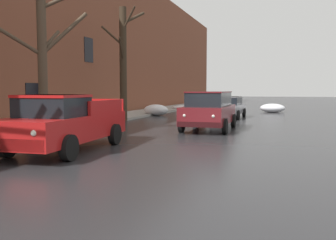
{
  "coord_description": "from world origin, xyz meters",
  "views": [
    {
      "loc": [
        4.99,
        -1.15,
        1.92
      ],
      "look_at": [
        1.32,
        10.23,
        0.93
      ],
      "focal_mm": 39.71,
      "sensor_mm": 36.0,
      "label": 1
    }
  ],
  "objects": [
    {
      "name": "bare_tree_second_along_sidewalk",
      "position": [
        -4.43,
        11.7,
        3.55
      ],
      "size": [
        2.83,
        3.12,
        6.53
      ],
      "color": "#4C3D2D",
      "rests_on": "ground"
    },
    {
      "name": "snow_bank_along_left_kerb",
      "position": [
        3.85,
        30.79,
        0.36
      ],
      "size": [
        2.02,
        1.45,
        0.73
      ],
      "color": "white",
      "rests_on": "ground"
    },
    {
      "name": "bare_tree_mid_block",
      "position": [
        -4.44,
        19.39,
        3.59
      ],
      "size": [
        2.52,
        2.73,
        6.78
      ],
      "color": "#382B1E",
      "rests_on": "ground"
    },
    {
      "name": "left_sidewalk_slab",
      "position": [
        -5.83,
        18.0,
        0.07
      ],
      "size": [
        3.02,
        80.0,
        0.15
      ],
      "primitive_type": "cube",
      "color": "gray",
      "rests_on": "ground"
    },
    {
      "name": "sedan_grey_parked_kerbside_mid",
      "position": [
        1.25,
        23.77,
        0.75
      ],
      "size": [
        1.98,
        4.2,
        1.42
      ],
      "color": "slate",
      "rests_on": "ground"
    },
    {
      "name": "suv_maroon_parked_kerbside_close",
      "position": [
        1.49,
        16.03,
        0.99
      ],
      "size": [
        2.13,
        4.56,
        1.82
      ],
      "color": "maroon",
      "rests_on": "ground"
    },
    {
      "name": "brick_townhouse_facade",
      "position": [
        -7.85,
        18.0,
        5.82
      ],
      "size": [
        0.63,
        80.0,
        11.64
      ],
      "color": "brown",
      "rests_on": "ground"
    },
    {
      "name": "snow_bank_mid_block_left",
      "position": [
        -4.09,
        31.73,
        0.23
      ],
      "size": [
        2.07,
        1.35,
        0.55
      ],
      "color": "white",
      "rests_on": "ground"
    },
    {
      "name": "snow_bank_near_corner_left",
      "position": [
        -4.16,
        24.3,
        0.39
      ],
      "size": [
        1.83,
        1.26,
        0.81
      ],
      "color": "white",
      "rests_on": "ground"
    },
    {
      "name": "pickup_truck_red_approaching_near_lane",
      "position": [
        -1.57,
        8.74,
        0.88
      ],
      "size": [
        2.36,
        5.29,
        1.76
      ],
      "color": "red",
      "rests_on": "ground"
    }
  ]
}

